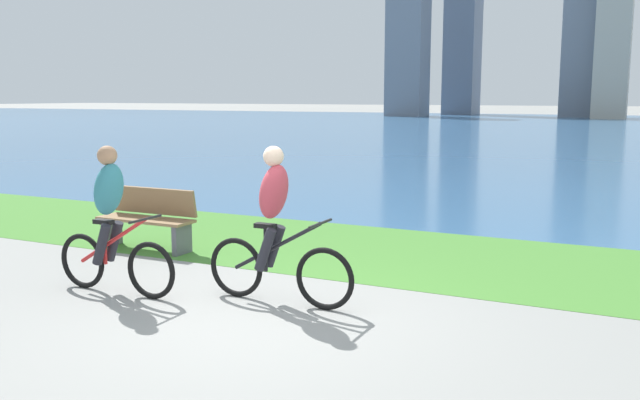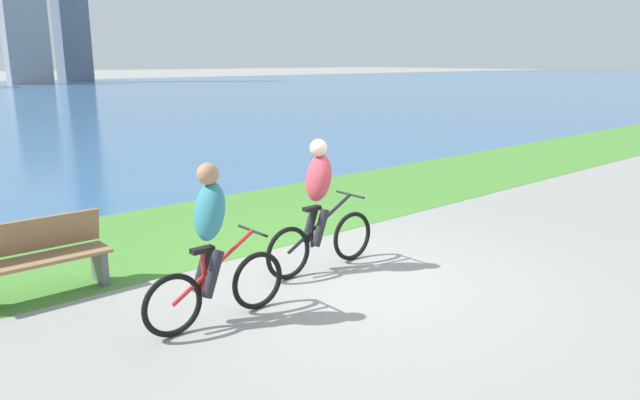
% 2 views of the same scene
% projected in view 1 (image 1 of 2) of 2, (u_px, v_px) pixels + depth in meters
% --- Properties ---
extents(ground_plane, '(300.00, 300.00, 0.00)m').
position_uv_depth(ground_plane, '(262.00, 318.00, 6.91)').
color(ground_plane, gray).
extents(grass_strip_bayside, '(120.00, 3.42, 0.01)m').
position_uv_depth(grass_strip_bayside, '(379.00, 251.00, 9.86)').
color(grass_strip_bayside, '#478433').
rests_on(grass_strip_bayside, ground).
extents(bay_water_surface, '(300.00, 73.87, 0.00)m').
position_uv_depth(bay_water_surface, '(592.00, 130.00, 44.23)').
color(bay_water_surface, '#386693').
rests_on(bay_water_surface, ground).
extents(cyclist_lead, '(1.77, 0.52, 1.71)m').
position_uv_depth(cyclist_lead, '(276.00, 227.00, 7.31)').
color(cyclist_lead, black).
rests_on(cyclist_lead, ground).
extents(cyclist_trailing, '(1.66, 0.52, 1.69)m').
position_uv_depth(cyclist_trailing, '(111.00, 221.00, 7.68)').
color(cyclist_trailing, black).
rests_on(cyclist_trailing, ground).
extents(bench_near_path, '(1.50, 0.47, 0.90)m').
position_uv_depth(bench_near_path, '(148.00, 219.00, 9.96)').
color(bench_near_path, olive).
rests_on(bench_near_path, ground).
extents(city_skyline_far_shore, '(44.84, 12.58, 25.97)m').
position_uv_depth(city_skyline_far_shore, '(586.00, 24.00, 68.81)').
color(city_skyline_far_shore, slate).
rests_on(city_skyline_far_shore, ground).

